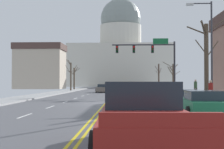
# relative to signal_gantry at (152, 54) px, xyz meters

# --- Properties ---
(ground) EXTENTS (20.00, 180.00, 0.20)m
(ground) POSITION_rel_signal_gantry_xyz_m (-4.80, -15.44, -5.13)
(ground) COLOR #515156
(signal_gantry) EXTENTS (7.91, 0.41, 6.94)m
(signal_gantry) POSITION_rel_signal_gantry_xyz_m (0.00, 0.00, 0.00)
(signal_gantry) COLOR #28282D
(signal_gantry) RESTS_ON ground
(street_lamp_right) EXTENTS (2.04, 0.24, 7.84)m
(street_lamp_right) POSITION_rel_signal_gantry_xyz_m (3.15, -14.38, -0.40)
(street_lamp_right) COLOR #333338
(street_lamp_right) RESTS_ON ground
(capitol_building) EXTENTS (34.52, 18.40, 32.65)m
(capitol_building) POSITION_rel_signal_gantry_xyz_m (-4.80, 67.69, 6.31)
(capitol_building) COLOR beige
(capitol_building) RESTS_ON ground
(sedan_near_00) EXTENTS (2.20, 4.49, 1.24)m
(sedan_near_00) POSITION_rel_signal_gantry_xyz_m (0.38, -3.97, -4.56)
(sedan_near_00) COLOR #B71414
(sedan_near_00) RESTS_ON ground
(sedan_near_01) EXTENTS (2.11, 4.70, 1.23)m
(sedan_near_01) POSITION_rel_signal_gantry_xyz_m (0.46, -10.66, -4.57)
(sedan_near_01) COLOR black
(sedan_near_01) RESTS_ON ground
(sedan_near_02) EXTENTS (2.03, 4.59, 1.13)m
(sedan_near_02) POSITION_rel_signal_gantry_xyz_m (0.53, -17.48, -4.61)
(sedan_near_02) COLOR black
(sedan_near_02) RESTS_ON ground
(sedan_near_03) EXTENTS (2.13, 4.64, 1.26)m
(sedan_near_03) POSITION_rel_signal_gantry_xyz_m (0.23, -24.35, -4.55)
(sedan_near_03) COLOR #1E7247
(sedan_near_03) RESTS_ON ground
(pickup_truck_near_04) EXTENTS (2.34, 5.76, 1.67)m
(pickup_truck_near_04) POSITION_rel_signal_gantry_xyz_m (-3.00, -31.48, -4.40)
(pickup_truck_near_04) COLOR maroon
(pickup_truck_near_04) RESTS_ON ground
(sedan_oncoming_00) EXTENTS (2.15, 4.73, 1.26)m
(sedan_oncoming_00) POSITION_rel_signal_gantry_xyz_m (-6.75, 9.14, -4.56)
(sedan_oncoming_00) COLOR #6B6056
(sedan_oncoming_00) RESTS_ON ground
(sedan_oncoming_01) EXTENTS (2.04, 4.68, 1.23)m
(sedan_oncoming_01) POSITION_rel_signal_gantry_xyz_m (-6.48, 20.10, -4.56)
(sedan_oncoming_01) COLOR #6B6056
(sedan_oncoming_01) RESTS_ON ground
(sedan_oncoming_02) EXTENTS (2.13, 4.51, 1.28)m
(sedan_oncoming_02) POSITION_rel_signal_gantry_xyz_m (-6.54, 29.76, -4.55)
(sedan_oncoming_02) COLOR #1E7247
(sedan_oncoming_02) RESTS_ON ground
(sedan_oncoming_03) EXTENTS (1.97, 4.58, 1.27)m
(sedan_oncoming_03) POSITION_rel_signal_gantry_xyz_m (-6.51, 38.26, -4.55)
(sedan_oncoming_03) COLOR navy
(sedan_oncoming_03) RESTS_ON ground
(flank_building_00) EXTENTS (10.95, 7.97, 10.24)m
(flank_building_00) POSITION_rel_signal_gantry_xyz_m (-22.79, 31.53, 0.02)
(flank_building_00) COLOR #B2A38E
(flank_building_00) RESTS_ON ground
(bare_tree_00) EXTENTS (1.53, 1.52, 5.46)m
(bare_tree_00) POSITION_rel_signal_gantry_xyz_m (4.15, 30.29, -2.15)
(bare_tree_00) COLOR #423328
(bare_tree_00) RESTS_ON ground
(bare_tree_01) EXTENTS (2.41, 2.65, 4.87)m
(bare_tree_01) POSITION_rel_signal_gantry_xyz_m (-13.46, 22.38, -2.63)
(bare_tree_01) COLOR #4C3D2D
(bare_tree_01) RESTS_ON ground
(bare_tree_02) EXTENTS (2.33, 2.01, 4.50)m
(bare_tree_02) POSITION_rel_signal_gantry_xyz_m (3.73, 7.04, -2.75)
(bare_tree_02) COLOR #4C3D2D
(bare_tree_02) RESTS_ON ground
(bare_tree_03) EXTENTS (1.52, 2.26, 5.32)m
(bare_tree_03) POSITION_rel_signal_gantry_xyz_m (-12.80, 14.64, -2.44)
(bare_tree_03) COLOR brown
(bare_tree_03) RESTS_ON ground
(bare_tree_04) EXTENTS (2.94, 1.79, 6.66)m
(bare_tree_04) POSITION_rel_signal_gantry_xyz_m (3.31, -13.03, -1.61)
(bare_tree_04) COLOR #4C3D2D
(bare_tree_04) RESTS_ON ground
(pedestrian_00) EXTENTS (0.35, 0.34, 1.75)m
(pedestrian_00) POSITION_rel_signal_gantry_xyz_m (4.12, -5.59, -4.04)
(pedestrian_00) COLOR #4C4238
(pedestrian_00) RESTS_ON ground
(pedestrian_01) EXTENTS (0.35, 0.34, 1.65)m
(pedestrian_01) POSITION_rel_signal_gantry_xyz_m (3.17, -14.86, -4.10)
(pedestrian_01) COLOR #4C4238
(pedestrian_01) RESTS_ON ground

